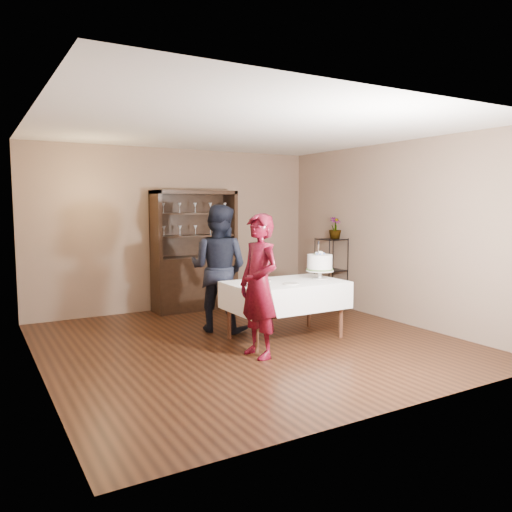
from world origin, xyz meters
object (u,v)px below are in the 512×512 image
object	(u,v)px
potted_plant	(335,228)
plant_etagere	(331,270)
woman	(259,286)
man	(219,268)
cake_table	(285,295)
china_hutch	(195,270)
cake	(320,264)

from	to	relation	value
potted_plant	plant_etagere	bearing A→B (deg)	125.58
woman	man	xyz separation A→B (m)	(0.12, 1.33, 0.05)
plant_etagere	cake_table	bearing A→B (deg)	-144.57
china_hutch	cake_table	xyz separation A→B (m)	(0.31, -2.31, -0.08)
china_hutch	potted_plant	bearing A→B (deg)	-27.48
man	woman	bearing A→B (deg)	133.58
cake	potted_plant	world-z (taller)	potted_plant
man	cake	size ratio (longest dim) A/B	3.39
cake_table	cake	size ratio (longest dim) A/B	2.92
man	china_hutch	bearing A→B (deg)	-51.52
man	potted_plant	xyz separation A→B (m)	(2.39, 0.40, 0.49)
woman	potted_plant	size ratio (longest dim) A/B	4.49
cake_table	china_hutch	bearing A→B (deg)	97.58
cake_table	man	size ratio (longest dim) A/B	0.86
cake_table	man	xyz separation A→B (m)	(-0.58, 0.82, 0.30)
china_hutch	man	xyz separation A→B (m)	(-0.27, -1.50, 0.22)
man	cake	world-z (taller)	man
cake	potted_plant	bearing A→B (deg)	44.44
woman	cake	bearing A→B (deg)	104.99
china_hutch	potted_plant	world-z (taller)	china_hutch
plant_etagere	cake	distance (m)	1.81
man	potted_plant	distance (m)	2.47
woman	cake	world-z (taller)	woman
plant_etagere	potted_plant	distance (m)	0.73
plant_etagere	man	distance (m)	2.41
cake_table	potted_plant	size ratio (longest dim) A/B	4.09
china_hutch	cake_table	bearing A→B (deg)	-82.42
plant_etagere	cake	xyz separation A→B (m)	(-1.23, -1.29, 0.32)
china_hutch	woman	world-z (taller)	china_hutch
cake_table	woman	size ratio (longest dim) A/B	0.91
china_hutch	woman	xyz separation A→B (m)	(-0.40, -2.82, 0.17)
woman	man	size ratio (longest dim) A/B	0.95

